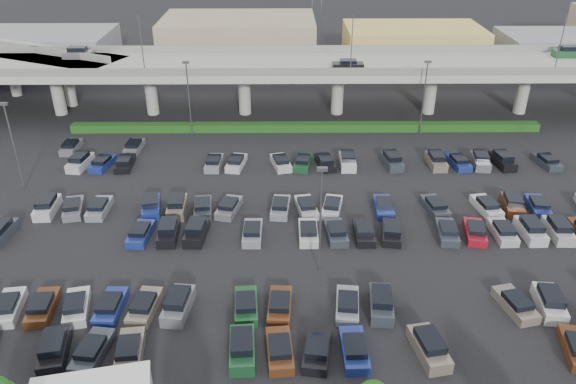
{
  "coord_description": "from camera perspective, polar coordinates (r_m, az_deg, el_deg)",
  "views": [
    {
      "loc": [
        -3.14,
        -49.17,
        30.41
      ],
      "look_at": [
        -2.7,
        3.07,
        2.0
      ],
      "focal_mm": 35.0,
      "sensor_mm": 36.0,
      "label": 1
    }
  ],
  "objects": [
    {
      "name": "ground",
      "position": [
        57.9,
        2.7,
        -3.18
      ],
      "size": [
        280.0,
        280.0,
        0.0
      ],
      "primitive_type": "plane",
      "color": "black"
    },
    {
      "name": "hedge",
      "position": [
        80.01,
        1.81,
        6.61
      ],
      "size": [
        66.0,
        1.6,
        1.1
      ],
      "primitive_type": "cube",
      "color": "#103811",
      "rests_on": "ground"
    },
    {
      "name": "distant_buildings",
      "position": [
        115.19,
        7.52,
        14.92
      ],
      "size": [
        138.0,
        24.0,
        9.0
      ],
      "color": "slate",
      "rests_on": "ground"
    },
    {
      "name": "parked_cars",
      "position": [
        54.74,
        2.39,
        -4.47
      ],
      "size": [
        63.2,
        41.59,
        1.67
      ],
      "color": "#716458",
      "rests_on": "ground"
    },
    {
      "name": "overpass",
      "position": [
        84.55,
        1.55,
        12.43
      ],
      "size": [
        150.0,
        13.0,
        15.8
      ],
      "color": "gray",
      "rests_on": "ground"
    },
    {
      "name": "light_poles",
      "position": [
        56.6,
        -1.44,
        3.25
      ],
      "size": [
        66.9,
        48.38,
        10.3
      ],
      "color": "#46464A",
      "rests_on": "ground"
    }
  ]
}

